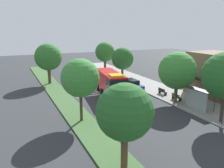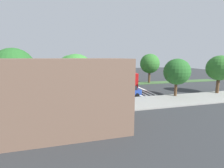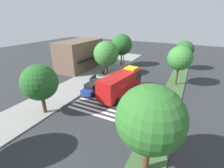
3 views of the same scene
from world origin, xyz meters
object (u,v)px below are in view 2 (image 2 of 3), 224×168
(sidewalk_tree_far_west, at_px, (220,68))
(sidewalk_tree_east, at_px, (14,68))
(median_tree_far_west, at_px, (150,64))
(median_tree_west, at_px, (69,65))
(sidewalk_tree_west, at_px, (177,72))
(median_tree_center, at_px, (17,67))
(street_lamp, at_px, (13,82))
(bus_stop_shelter, at_px, (52,93))
(parked_car_west, at_px, (127,91))
(bench_west_of_shelter, at_px, (106,99))
(bench_near_shelter, at_px, (83,101))
(sidewalk_tree_center, at_px, (76,72))
(fire_truck, at_px, (112,81))

(sidewalk_tree_far_west, bearing_deg, sidewalk_tree_east, 0.00)
(median_tree_far_west, bearing_deg, sidewalk_tree_far_west, 115.31)
(sidewalk_tree_far_west, xyz_separation_m, median_tree_west, (25.77, -13.60, 0.26))
(median_tree_far_west, bearing_deg, sidewalk_tree_west, 80.45)
(median_tree_center, bearing_deg, sidewalk_tree_far_west, 159.28)
(sidewalk_tree_far_west, bearing_deg, street_lamp, -0.70)
(bus_stop_shelter, bearing_deg, sidewalk_tree_west, -177.75)
(median_tree_west, bearing_deg, parked_car_west, 128.99)
(bus_stop_shelter, height_order, median_tree_far_west, median_tree_far_west)
(street_lamp, bearing_deg, bench_west_of_shelter, 174.68)
(bench_near_shelter, distance_m, sidewalk_tree_west, 15.78)
(bus_stop_shelter, xyz_separation_m, sidewalk_tree_far_west, (-28.08, -0.76, 2.73))
(street_lamp, distance_m, median_tree_far_west, 29.56)
(sidewalk_tree_center, bearing_deg, bus_stop_shelter, 12.97)
(street_lamp, bearing_deg, sidewalk_tree_west, 179.05)
(sidewalk_tree_center, xyz_separation_m, sidewalk_tree_east, (7.59, 0.00, 0.73))
(parked_car_west, height_order, bench_near_shelter, parked_car_west)
(street_lamp, distance_m, sidewalk_tree_far_west, 32.87)
(street_lamp, height_order, sidewalk_tree_west, sidewalk_tree_west)
(sidewalk_tree_center, xyz_separation_m, median_tree_center, (11.19, -13.60, 0.03))
(parked_car_west, relative_size, bench_near_shelter, 3.02)
(bench_west_of_shelter, height_order, street_lamp, street_lamp)
(street_lamp, relative_size, sidewalk_tree_west, 0.89)
(fire_truck, relative_size, bus_stop_shelter, 2.64)
(bench_near_shelter, xyz_separation_m, sidewalk_tree_west, (-15.35, -0.72, 3.58))
(fire_truck, height_order, median_tree_center, median_tree_center)
(sidewalk_tree_far_west, xyz_separation_m, sidewalk_tree_west, (8.72, 0.00, -0.45))
(fire_truck, bearing_deg, median_tree_center, -12.89)
(sidewalk_tree_west, height_order, median_tree_far_west, median_tree_far_west)
(bench_near_shelter, relative_size, sidewalk_tree_far_west, 0.24)
(parked_car_west, height_order, sidewalk_tree_far_west, sidewalk_tree_far_west)
(parked_car_west, relative_size, street_lamp, 0.88)
(parked_car_west, relative_size, sidewalk_tree_center, 0.70)
(parked_car_west, xyz_separation_m, bus_stop_shelter, (11.54, 2.96, 0.97))
(bus_stop_shelter, xyz_separation_m, median_tree_center, (7.89, -14.37, 2.62))
(parked_car_west, xyz_separation_m, sidewalk_tree_far_west, (-16.53, 2.20, 3.70))
(bus_stop_shelter, height_order, bench_west_of_shelter, bus_stop_shelter)
(bus_stop_shelter, bearing_deg, parked_car_west, -165.60)
(bench_west_of_shelter, height_order, sidewalk_tree_center, sidewalk_tree_center)
(street_lamp, bearing_deg, median_tree_west, -118.19)
(sidewalk_tree_west, bearing_deg, street_lamp, -0.95)
(bus_stop_shelter, xyz_separation_m, street_lamp, (4.77, -1.16, 1.54))
(bus_stop_shelter, bearing_deg, median_tree_west, -99.13)
(sidewalk_tree_west, bearing_deg, median_tree_far_west, -99.55)
(bench_west_of_shelter, height_order, sidewalk_tree_east, sidewalk_tree_east)
(bench_near_shelter, height_order, sidewalk_tree_far_west, sidewalk_tree_far_west)
(fire_truck, relative_size, median_tree_center, 1.44)
(parked_car_west, height_order, bench_west_of_shelter, parked_car_west)
(bench_west_of_shelter, relative_size, sidewalk_tree_center, 0.23)
(parked_car_west, xyz_separation_m, sidewalk_tree_east, (15.83, 2.20, 4.29))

